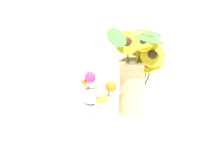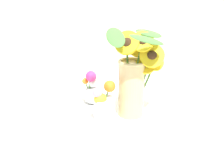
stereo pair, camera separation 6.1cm
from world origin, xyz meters
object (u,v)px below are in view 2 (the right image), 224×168
mason_jar_sunflowers (134,75)px  vase_small_center (104,105)px  vase_bulb_right (92,91)px  serving_tray (112,113)px

mason_jar_sunflowers → vase_small_center: mason_jar_sunflowers is taller
vase_small_center → vase_bulb_right: size_ratio=1.00×
vase_small_center → vase_bulb_right: same height
serving_tray → vase_small_center: vase_small_center is taller
vase_small_center → serving_tray: bearing=87.6°
vase_small_center → vase_bulb_right: (-0.09, 0.12, -0.00)m
serving_tray → vase_small_center: (-0.00, -0.08, 0.07)m
serving_tray → mason_jar_sunflowers: size_ratio=1.47×
serving_tray → mason_jar_sunflowers: (0.08, -0.01, 0.16)m
mason_jar_sunflowers → vase_small_center: size_ratio=2.23×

